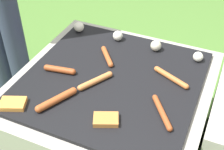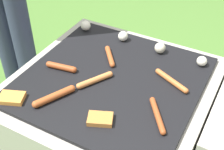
# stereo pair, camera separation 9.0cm
# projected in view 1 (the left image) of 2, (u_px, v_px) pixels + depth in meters

# --- Properties ---
(ground_plane) EXTENTS (14.00, 14.00, 0.00)m
(ground_plane) POSITION_uv_depth(u_px,v_px,m) (112.00, 144.00, 1.66)
(ground_plane) COLOR #47702D
(grill) EXTENTS (0.85, 0.85, 0.46)m
(grill) POSITION_uv_depth(u_px,v_px,m) (112.00, 115.00, 1.52)
(grill) COLOR #9E998E
(grill) RESTS_ON ground_plane
(sausage_front_center) EXTENTS (0.11, 0.13, 0.02)m
(sausage_front_center) POSITION_uv_depth(u_px,v_px,m) (107.00, 56.00, 1.48)
(sausage_front_center) COLOR #A34C23
(sausage_front_center) RESTS_ON grill
(sausage_back_right) EXTENTS (0.10, 0.16, 0.03)m
(sausage_back_right) POSITION_uv_depth(u_px,v_px,m) (95.00, 81.00, 1.34)
(sausage_back_right) COLOR #C6753D
(sausage_back_right) RESTS_ON grill
(sausage_back_left) EXTENTS (0.17, 0.09, 0.02)m
(sausage_back_left) POSITION_uv_depth(u_px,v_px,m) (171.00, 77.00, 1.36)
(sausage_back_left) COLOR #B7602D
(sausage_back_left) RESTS_ON grill
(sausage_back_center) EXTENTS (0.12, 0.16, 0.02)m
(sausage_back_center) POSITION_uv_depth(u_px,v_px,m) (162.00, 112.00, 1.20)
(sausage_back_center) COLOR #93421E
(sausage_back_center) RESTS_ON grill
(sausage_front_right) EXTENTS (0.10, 0.18, 0.03)m
(sausage_front_right) POSITION_uv_depth(u_px,v_px,m) (56.00, 100.00, 1.25)
(sausage_front_right) COLOR #A34C23
(sausage_front_right) RESTS_ON grill
(sausage_mid_right) EXTENTS (0.15, 0.05, 0.03)m
(sausage_mid_right) POSITION_uv_depth(u_px,v_px,m) (60.00, 70.00, 1.40)
(sausage_mid_right) COLOR #93421E
(sausage_mid_right) RESTS_ON grill
(bread_slice_left) EXTENTS (0.11, 0.10, 0.02)m
(bread_slice_left) POSITION_uv_depth(u_px,v_px,m) (106.00, 120.00, 1.17)
(bread_slice_left) COLOR #B27033
(bread_slice_left) RESTS_ON grill
(bread_slice_right) EXTENTS (0.12, 0.10, 0.02)m
(bread_slice_right) POSITION_uv_depth(u_px,v_px,m) (13.00, 104.00, 1.23)
(bread_slice_right) COLOR #D18438
(bread_slice_right) RESTS_ON grill
(mushroom_row) EXTENTS (0.69, 0.07, 0.05)m
(mushroom_row) POSITION_uv_depth(u_px,v_px,m) (131.00, 39.00, 1.57)
(mushroom_row) COLOR silver
(mushroom_row) RESTS_ON grill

